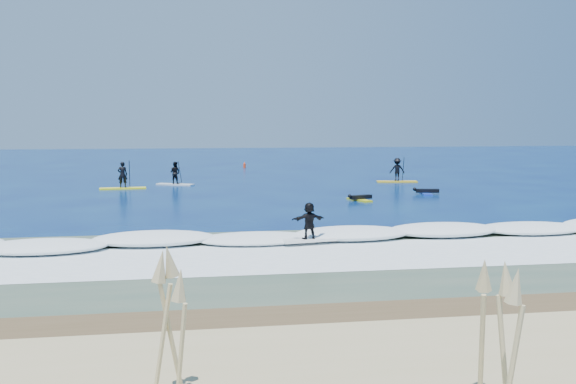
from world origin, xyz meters
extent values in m
plane|color=#04164F|center=(0.00, 0.00, 0.00)|extent=(160.00, 160.00, 0.00)
cube|color=#4E3C24|center=(0.00, -21.50, 0.00)|extent=(90.00, 5.00, 0.08)
cube|color=#394D3C|center=(0.00, -14.00, 0.01)|extent=(90.00, 13.00, 0.01)
cube|color=white|center=(0.00, -10.00, 0.00)|extent=(40.00, 6.00, 0.30)
cube|color=silver|center=(0.00, -13.00, 0.00)|extent=(34.00, 5.00, 0.02)
cube|color=#FFF81B|center=(-10.17, 11.49, 0.05)|extent=(3.26, 1.07, 0.11)
imported|color=black|center=(-10.17, 11.49, 1.03)|extent=(0.71, 0.50, 1.84)
cylinder|color=black|center=(-9.69, 11.53, 0.96)|extent=(0.11, 0.74, 2.15)
cube|color=black|center=(-9.69, 11.53, -0.05)|extent=(0.13, 0.03, 0.32)
cube|color=silver|center=(-6.54, 13.76, 0.05)|extent=(2.91, 1.99, 0.10)
imported|color=black|center=(-6.54, 13.76, 0.93)|extent=(1.01, 0.94, 1.67)
cylinder|color=black|center=(-6.15, 13.56, 0.87)|extent=(0.35, 0.61, 1.94)
cube|color=black|center=(-6.15, 13.56, -0.05)|extent=(0.12, 0.03, 0.29)
cube|color=yellow|center=(10.71, 13.37, 0.05)|extent=(3.24, 1.27, 0.11)
imported|color=black|center=(10.71, 13.37, 1.01)|extent=(1.26, 0.85, 1.81)
cylinder|color=black|center=(11.17, 13.29, 0.95)|extent=(0.16, 0.72, 2.11)
cube|color=black|center=(11.17, 13.29, -0.05)|extent=(0.13, 0.03, 0.32)
cube|color=yellow|center=(4.64, 2.38, 0.05)|extent=(1.17, 2.12, 0.10)
cube|color=black|center=(4.73, 2.41, 0.22)|extent=(1.46, 0.80, 0.23)
sphere|color=black|center=(3.97, 2.15, 0.31)|extent=(0.23, 0.23, 0.23)
cube|color=#183DBB|center=(9.90, 5.07, 0.05)|extent=(1.01, 2.23, 0.10)
cube|color=black|center=(10.00, 5.05, 0.23)|extent=(1.54, 0.69, 0.25)
sphere|color=black|center=(9.18, 5.23, 0.33)|extent=(0.25, 0.25, 0.25)
cube|color=white|center=(-1.03, -10.89, 0.21)|extent=(2.20, 0.95, 0.11)
imported|color=black|center=(-1.03, -10.89, 0.98)|extent=(1.38, 0.65, 1.43)
cylinder|color=#F63C15|center=(0.22, 30.69, 0.22)|extent=(0.27, 0.27, 0.43)
cone|color=#F63C15|center=(0.22, 30.69, 0.54)|extent=(0.19, 0.19, 0.21)
camera|label=1|loc=(-5.68, -34.98, 4.80)|focal=40.00mm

